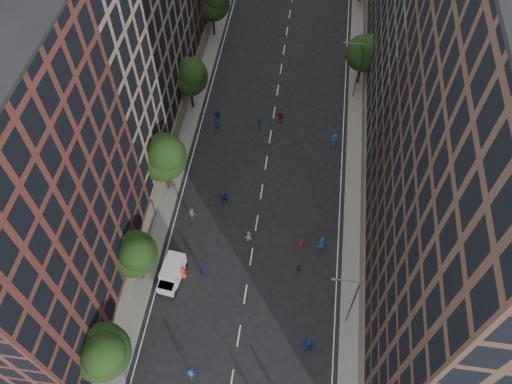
% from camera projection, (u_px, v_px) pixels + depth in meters
% --- Properties ---
extents(ground, '(240.00, 240.00, 0.00)m').
position_uv_depth(ground, '(274.00, 115.00, 68.00)').
color(ground, black).
rests_on(ground, ground).
extents(sidewalk_left, '(4.00, 105.00, 0.15)m').
position_uv_depth(sidewalk_left, '(198.00, 70.00, 73.21)').
color(sidewalk_left, slate).
rests_on(sidewalk_left, ground).
extents(sidewalk_right, '(4.00, 105.00, 0.15)m').
position_uv_depth(sidewalk_right, '(363.00, 85.00, 71.34)').
color(sidewalk_right, slate).
rests_on(sidewalk_right, ground).
extents(bldg_left_a, '(14.00, 22.00, 30.00)m').
position_uv_depth(bldg_left_a, '(7.00, 217.00, 40.54)').
color(bldg_left_a, '#552920').
rests_on(bldg_left_a, ground).
extents(bldg_left_b, '(14.00, 26.00, 34.00)m').
position_uv_depth(bldg_left_b, '(95.00, 18.00, 52.78)').
color(bldg_left_b, '#89725A').
rests_on(bldg_left_b, ground).
extents(bldg_right_a, '(14.00, 30.00, 36.00)m').
position_uv_depth(bldg_right_a, '(494.00, 208.00, 37.45)').
color(bldg_right_a, '#4C3528').
rests_on(bldg_right_a, ground).
extents(bldg_right_b, '(14.00, 28.00, 33.00)m').
position_uv_depth(bldg_right_b, '(452.00, 1.00, 55.42)').
color(bldg_right_b, '#5F594F').
rests_on(bldg_right_b, ground).
extents(tree_left_0, '(5.20, 5.20, 8.83)m').
position_uv_depth(tree_left_0, '(102.00, 353.00, 43.13)').
color(tree_left_0, black).
rests_on(tree_left_0, ground).
extents(tree_left_1, '(4.80, 4.80, 8.21)m').
position_uv_depth(tree_left_1, '(135.00, 254.00, 49.24)').
color(tree_left_1, black).
rests_on(tree_left_1, ground).
extents(tree_left_2, '(5.60, 5.60, 9.45)m').
position_uv_depth(tree_left_2, '(163.00, 156.00, 55.51)').
color(tree_left_2, black).
rests_on(tree_left_2, ground).
extents(tree_left_3, '(5.00, 5.00, 8.58)m').
position_uv_depth(tree_left_3, '(190.00, 76.00, 64.05)').
color(tree_left_3, black).
rests_on(tree_left_3, ground).
extents(tree_left_4, '(5.40, 5.40, 9.08)m').
position_uv_depth(tree_left_4, '(213.00, 1.00, 73.06)').
color(tree_left_4, black).
rests_on(tree_left_4, ground).
extents(tree_right_a, '(5.00, 5.00, 8.39)m').
position_uv_depth(tree_right_a, '(366.00, 52.00, 67.07)').
color(tree_right_a, black).
rests_on(tree_right_a, ground).
extents(streetlamp_near, '(2.64, 0.22, 9.06)m').
position_uv_depth(streetlamp_near, '(351.00, 300.00, 46.81)').
color(streetlamp_near, '#595B60').
rests_on(streetlamp_near, ground).
extents(streetlamp_far, '(2.64, 0.22, 9.06)m').
position_uv_depth(streetlamp_far, '(357.00, 68.00, 65.88)').
color(streetlamp_far, '#595B60').
rests_on(streetlamp_far, ground).
extents(cargo_van, '(2.48, 4.46, 2.27)m').
position_uv_depth(cargo_van, '(172.00, 273.00, 52.81)').
color(cargo_van, white).
rests_on(cargo_van, ground).
extents(skater_3, '(1.06, 0.68, 1.56)m').
position_uv_depth(skater_3, '(191.00, 374.00, 47.13)').
color(skater_3, '#1540AF').
rests_on(skater_3, ground).
extents(skater_4, '(0.97, 0.70, 1.52)m').
position_uv_depth(skater_4, '(203.00, 272.00, 53.39)').
color(skater_4, '#171298').
rests_on(skater_4, ground).
extents(skater_5, '(1.88, 1.05, 1.93)m').
position_uv_depth(skater_5, '(308.00, 346.00, 48.52)').
color(skater_5, '#133EA2').
rests_on(skater_5, ground).
extents(skater_6, '(1.06, 0.85, 1.89)m').
position_uv_depth(skater_6, '(183.00, 273.00, 53.10)').
color(skater_6, '#A42B1B').
rests_on(skater_6, ground).
extents(skater_7, '(0.60, 0.41, 1.62)m').
position_uv_depth(skater_7, '(301.00, 244.00, 55.34)').
color(skater_7, '#A91C24').
rests_on(skater_7, ground).
extents(skater_8, '(1.00, 0.89, 1.69)m').
position_uv_depth(skater_8, '(248.00, 237.00, 55.82)').
color(skater_8, silver).
rests_on(skater_8, ground).
extents(skater_9, '(1.14, 0.74, 1.66)m').
position_uv_depth(skater_9, '(192.00, 214.00, 57.61)').
color(skater_9, '#3A3A3E').
rests_on(skater_9, ground).
extents(skater_10, '(0.90, 0.41, 1.50)m').
position_uv_depth(skater_10, '(297.00, 268.00, 53.62)').
color(skater_10, '#1A592F').
rests_on(skater_10, ground).
extents(skater_11, '(1.71, 1.16, 1.77)m').
position_uv_depth(skater_11, '(224.00, 197.00, 58.90)').
color(skater_11, navy).
rests_on(skater_11, ground).
extents(skater_12, '(0.98, 0.73, 1.81)m').
position_uv_depth(skater_12, '(322.00, 243.00, 55.29)').
color(skater_12, '#11448E').
rests_on(skater_12, ground).
extents(skater_13, '(0.71, 0.51, 1.83)m').
position_uv_depth(skater_13, '(217.00, 125.00, 65.70)').
color(skater_13, '#1424A9').
rests_on(skater_13, ground).
extents(skater_14, '(1.01, 0.90, 1.72)m').
position_uv_depth(skater_14, '(259.00, 123.00, 65.92)').
color(skater_14, '#1657B4').
rests_on(skater_14, ground).
extents(skater_15, '(1.28, 0.77, 1.94)m').
position_uv_depth(skater_15, '(334.00, 141.00, 63.99)').
color(skater_15, '#124597').
rests_on(skater_15, ground).
extents(skater_16, '(1.13, 0.74, 1.79)m').
position_uv_depth(skater_16, '(218.00, 116.00, 66.66)').
color(skater_16, '#123697').
rests_on(skater_16, ground).
extents(skater_17, '(1.50, 0.89, 1.54)m').
position_uv_depth(skater_17, '(281.00, 117.00, 66.73)').
color(skater_17, maroon).
rests_on(skater_17, ground).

